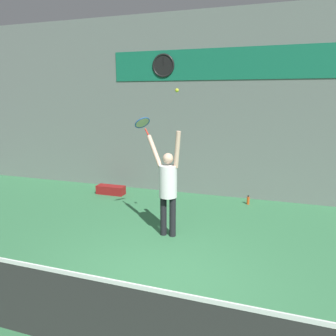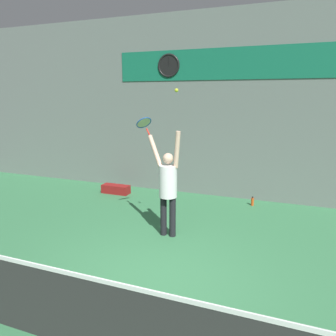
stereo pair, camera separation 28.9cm
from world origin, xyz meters
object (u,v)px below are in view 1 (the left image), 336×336
Objects in this scene: tennis_racket at (143,123)px; tennis_ball at (177,90)px; tennis_player at (168,185)px; equipment_bag at (111,190)px; scoreboard_clock at (163,66)px; water_bottle at (248,200)px.

tennis_ball reaches higher than tennis_racket.
tennis_player reaches higher than equipment_bag.
scoreboard_clock is at bearing 99.81° from tennis_racket.
tennis_player is 30.85× the size of tennis_ball.
equipment_bag is at bearing -175.16° from water_bottle.
water_bottle is 3.88m from equipment_bag.
tennis_ball is 0.29× the size of water_bottle.
scoreboard_clock is 0.30× the size of tennis_player.
water_bottle is (1.38, 2.52, -0.96)m from tennis_player.
equipment_bag reaches higher than water_bottle.
tennis_ball is 4.51m from equipment_bag.
tennis_ball is at bearing -30.80° from tennis_racket.
scoreboard_clock is 0.79× the size of equipment_bag.
tennis_ball is at bearing -66.54° from scoreboard_clock.
tennis_racket is (0.45, -2.59, -1.38)m from scoreboard_clock.
tennis_racket is at bearing -44.86° from equipment_bag.
tennis_racket is 1.25m from tennis_ball.
equipment_bag is (-1.79, 1.78, -2.10)m from tennis_racket.
tennis_ball reaches higher than tennis_player.
scoreboard_clock is at bearing 30.90° from equipment_bag.
tennis_racket is at bearing -80.19° from scoreboard_clock.
tennis_player is at bearing 149.27° from tennis_ball.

